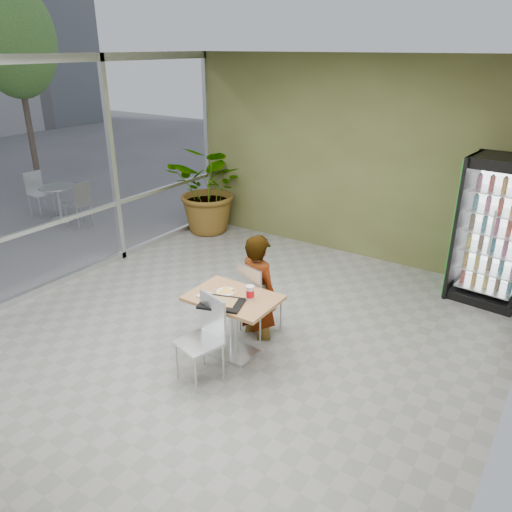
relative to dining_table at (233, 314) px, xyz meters
The scene contains 13 objects.
ground 0.59m from the dining_table, 161.05° to the left, with size 7.00×7.00×0.00m, color gray.
room_envelope 1.09m from the dining_table, 161.05° to the left, with size 6.00×7.00×3.20m, color beige, non-canonical shape.
storefront_frame 3.41m from the dining_table, behind, with size 0.10×7.00×3.20m, color silver, non-canonical shape.
dining_table is the anchor object (origin of this frame).
chair_far 0.52m from the dining_table, 96.57° to the left, with size 0.50×0.50×0.94m.
chair_near 0.47m from the dining_table, 91.13° to the right, with size 0.50×0.50×0.93m.
seated_woman 0.56m from the dining_table, 93.86° to the left, with size 0.59×0.38×1.59m, color black.
pizza_plate 0.27m from the dining_table, 161.52° to the left, with size 0.31×0.29×0.03m.
soda_cup 0.35m from the dining_table, 15.49° to the left, with size 0.09×0.09×0.16m.
napkin_stack 0.38m from the dining_table, 147.24° to the right, with size 0.15×0.15×0.02m, color white.
cafeteria_tray 0.31m from the dining_table, 88.31° to the right, with size 0.45×0.33×0.03m, color black.
beverage_fridge 3.76m from the dining_table, 55.88° to the left, with size 0.98×0.78×2.00m.
potted_plant 4.19m from the dining_table, 132.05° to the left, with size 1.51×1.30×1.67m, color #325D25.
Camera 1 is at (3.18, -3.98, 3.30)m, focal length 35.00 mm.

